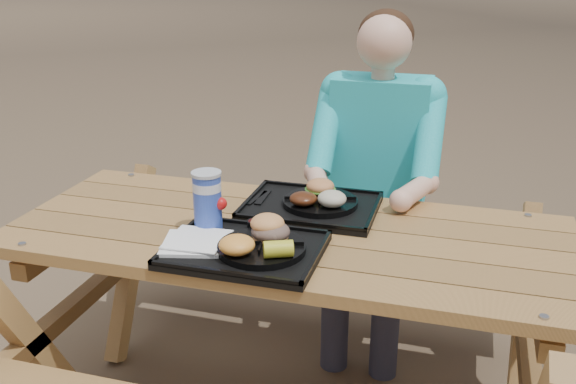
# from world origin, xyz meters

# --- Properties ---
(picnic_table) EXTENTS (1.80, 1.49, 0.75)m
(picnic_table) POSITION_xyz_m (0.00, 0.00, 0.38)
(picnic_table) COLOR #999999
(picnic_table) RESTS_ON ground
(tray_near) EXTENTS (0.45, 0.35, 0.02)m
(tray_near) POSITION_xyz_m (-0.07, -0.21, 0.76)
(tray_near) COLOR black
(tray_near) RESTS_ON picnic_table
(tray_far) EXTENTS (0.45, 0.35, 0.02)m
(tray_far) POSITION_xyz_m (0.03, 0.18, 0.76)
(tray_far) COLOR black
(tray_far) RESTS_ON picnic_table
(plate_near) EXTENTS (0.26, 0.26, 0.02)m
(plate_near) POSITION_xyz_m (-0.02, -0.21, 0.78)
(plate_near) COLOR black
(plate_near) RESTS_ON tray_near
(plate_far) EXTENTS (0.26, 0.26, 0.02)m
(plate_far) POSITION_xyz_m (0.06, 0.19, 0.78)
(plate_far) COLOR black
(plate_far) RESTS_ON tray_far
(napkin_stack) EXTENTS (0.21, 0.21, 0.02)m
(napkin_stack) POSITION_xyz_m (-0.23, -0.23, 0.78)
(napkin_stack) COLOR white
(napkin_stack) RESTS_ON tray_near
(soda_cup) EXTENTS (0.09, 0.09, 0.18)m
(soda_cup) POSITION_xyz_m (-0.23, -0.10, 0.86)
(soda_cup) COLOR #1635A9
(soda_cup) RESTS_ON tray_near
(condiment_bbq) EXTENTS (0.05, 0.05, 0.03)m
(condiment_bbq) POSITION_xyz_m (-0.08, -0.07, 0.79)
(condiment_bbq) COLOR black
(condiment_bbq) RESTS_ON tray_near
(condiment_mustard) EXTENTS (0.05, 0.05, 0.03)m
(condiment_mustard) POSITION_xyz_m (-0.02, -0.09, 0.78)
(condiment_mustard) COLOR yellow
(condiment_mustard) RESTS_ON tray_near
(sandwich) EXTENTS (0.11, 0.11, 0.11)m
(sandwich) POSITION_xyz_m (-0.01, -0.16, 0.85)
(sandwich) COLOR #E79651
(sandwich) RESTS_ON plate_near
(mac_cheese) EXTENTS (0.10, 0.10, 0.05)m
(mac_cheese) POSITION_xyz_m (-0.07, -0.28, 0.82)
(mac_cheese) COLOR #FFAE43
(mac_cheese) RESTS_ON plate_near
(corn_cob) EXTENTS (0.11, 0.11, 0.05)m
(corn_cob) POSITION_xyz_m (0.05, -0.27, 0.81)
(corn_cob) COLOR yellow
(corn_cob) RESTS_ON plate_near
(cutlery_far) EXTENTS (0.03, 0.14, 0.01)m
(cutlery_far) POSITION_xyz_m (-0.15, 0.20, 0.77)
(cutlery_far) COLOR black
(cutlery_far) RESTS_ON tray_far
(burger) EXTENTS (0.10, 0.10, 0.09)m
(burger) POSITION_xyz_m (0.05, 0.23, 0.83)
(burger) COLOR #D4844A
(burger) RESTS_ON plate_far
(baked_beans) EXTENTS (0.09, 0.09, 0.04)m
(baked_beans) POSITION_xyz_m (0.02, 0.13, 0.81)
(baked_beans) COLOR #4B210F
(baked_beans) RESTS_ON plate_far
(potato_salad) EXTENTS (0.10, 0.10, 0.05)m
(potato_salad) POSITION_xyz_m (0.11, 0.14, 0.82)
(potato_salad) COLOR beige
(potato_salad) RESTS_ON plate_far
(diner) EXTENTS (0.48, 0.84, 1.28)m
(diner) POSITION_xyz_m (0.19, 0.66, 0.64)
(diner) COLOR #1CA4C5
(diner) RESTS_ON ground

